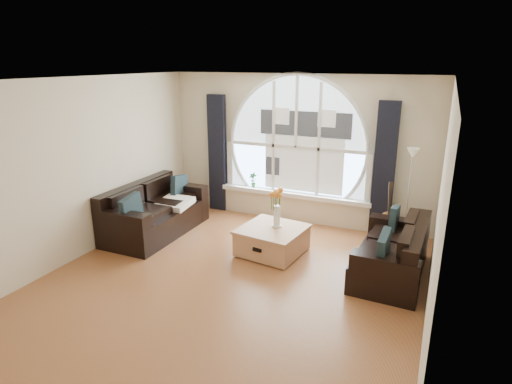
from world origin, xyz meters
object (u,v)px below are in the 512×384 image
vase_flowers (277,203)px  sofa_left (156,211)px  sofa_right (391,248)px  coffee_chest (272,239)px  guitar (389,211)px  floor_lamp (408,196)px  potted_plant (253,180)px

vase_flowers → sofa_left: bearing=-176.6°
sofa_left → sofa_right: sofa_left is taller
sofa_left → coffee_chest: (2.17, 0.05, -0.17)m
sofa_left → coffee_chest: sofa_left is taller
vase_flowers → sofa_right: bearing=-1.6°
coffee_chest → guitar: 2.03m
coffee_chest → floor_lamp: (1.86, 1.30, 0.57)m
sofa_right → coffee_chest: bearing=-176.6°
guitar → sofa_right: bearing=-104.1°
floor_lamp → guitar: size_ratio=1.51×
floor_lamp → guitar: floor_lamp is taller
guitar → potted_plant: size_ratio=3.68×
sofa_left → floor_lamp: floor_lamp is taller
floor_lamp → potted_plant: bearing=175.5°
sofa_left → coffee_chest: 2.17m
coffee_chest → guitar: (1.59, 1.23, 0.30)m
sofa_left → guitar: 3.97m
vase_flowers → floor_lamp: size_ratio=0.44×
coffee_chest → potted_plant: bearing=131.1°
sofa_right → coffee_chest: sofa_right is taller
coffee_chest → floor_lamp: size_ratio=0.59×
floor_lamp → potted_plant: floor_lamp is taller
vase_flowers → guitar: (1.55, 1.15, -0.28)m
sofa_right → vase_flowers: size_ratio=2.43×
guitar → floor_lamp: bearing=-9.4°
sofa_left → sofa_right: 3.96m
sofa_left → floor_lamp: 4.27m
sofa_left → guitar: bearing=18.7°
floor_lamp → sofa_right: bearing=-93.3°
sofa_left → potted_plant: (1.15, 1.58, 0.29)m
floor_lamp → potted_plant: 2.89m
sofa_left → vase_flowers: vase_flowers is taller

